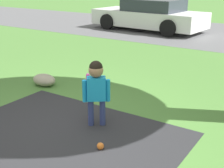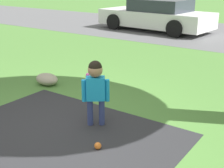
{
  "view_description": "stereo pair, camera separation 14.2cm",
  "coord_description": "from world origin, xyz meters",
  "px_view_note": "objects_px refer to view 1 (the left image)",
  "views": [
    {
      "loc": [
        2.73,
        -2.89,
        2.04
      ],
      "look_at": [
        0.29,
        0.81,
        0.51
      ],
      "focal_mm": 50.0,
      "sensor_mm": 36.0,
      "label": 1
    },
    {
      "loc": [
        2.85,
        -2.81,
        2.04
      ],
      "look_at": [
        0.29,
        0.81,
        0.51
      ],
      "focal_mm": 50.0,
      "sensor_mm": 36.0,
      "label": 2
    }
  ],
  "objects_px": {
    "child": "(96,84)",
    "parked_car": "(149,15)",
    "baseball_bat": "(88,89)",
    "sports_ball": "(100,146)"
  },
  "relations": [
    {
      "from": "child",
      "to": "parked_car",
      "type": "relative_size",
      "value": 0.21
    },
    {
      "from": "baseball_bat",
      "to": "sports_ball",
      "type": "height_order",
      "value": "baseball_bat"
    },
    {
      "from": "child",
      "to": "sports_ball",
      "type": "relative_size",
      "value": 10.79
    },
    {
      "from": "child",
      "to": "baseball_bat",
      "type": "bearing_deg",
      "value": 115.07
    },
    {
      "from": "parked_car",
      "to": "baseball_bat",
      "type": "bearing_deg",
      "value": 115.48
    },
    {
      "from": "child",
      "to": "parked_car",
      "type": "bearing_deg",
      "value": 74.6
    },
    {
      "from": "sports_ball",
      "to": "parked_car",
      "type": "bearing_deg",
      "value": 113.29
    },
    {
      "from": "child",
      "to": "baseball_bat",
      "type": "distance_m",
      "value": 0.32
    },
    {
      "from": "child",
      "to": "sports_ball",
      "type": "xyz_separation_m",
      "value": [
        0.44,
        -0.53,
        -0.58
      ]
    },
    {
      "from": "sports_ball",
      "to": "parked_car",
      "type": "height_order",
      "value": "parked_car"
    }
  ]
}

